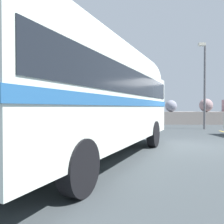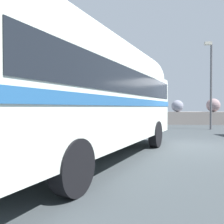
% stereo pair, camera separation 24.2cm
% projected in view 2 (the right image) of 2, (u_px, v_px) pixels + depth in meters
% --- Properties ---
extents(ground, '(32.00, 26.00, 0.02)m').
position_uv_depth(ground, '(191.00, 146.00, 8.88)').
color(ground, '#373D41').
extents(breakwater, '(31.36, 2.09, 2.47)m').
position_uv_depth(breakwater, '(154.00, 116.00, 20.66)').
color(breakwater, gray).
rests_on(breakwater, ground).
extents(vintage_coach, '(5.25, 8.88, 3.70)m').
position_uv_depth(vintage_coach, '(94.00, 88.00, 6.63)').
color(vintage_coach, black).
rests_on(vintage_coach, ground).
extents(lamp_post, '(0.69, 0.77, 5.65)m').
position_uv_depth(lamp_post, '(211.00, 81.00, 15.26)').
color(lamp_post, '#5B5B60').
rests_on(lamp_post, ground).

